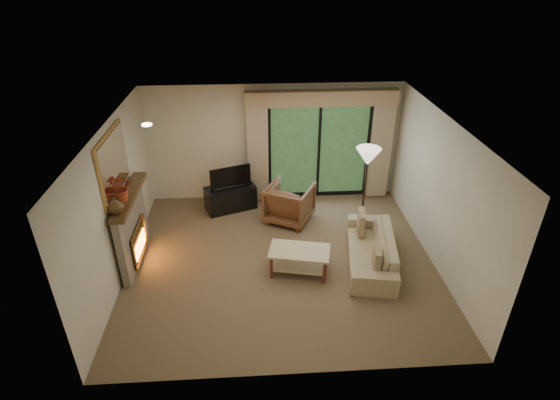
{
  "coord_description": "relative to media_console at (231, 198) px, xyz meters",
  "views": [
    {
      "loc": [
        -0.44,
        -6.43,
        4.88
      ],
      "look_at": [
        0.0,
        0.3,
        1.1
      ],
      "focal_mm": 28.0,
      "sensor_mm": 36.0,
      "label": 1
    }
  ],
  "objects": [
    {
      "name": "branches",
      "position": [
        -1.63,
        -1.99,
        1.35
      ],
      "size": [
        0.48,
        0.43,
        0.5
      ],
      "primitive_type": "imported",
      "rotation": [
        0.0,
        0.0,
        0.09
      ],
      "color": "#A23B21",
      "rests_on": "fireplace"
    },
    {
      "name": "floor_lamp",
      "position": [
        2.68,
        -0.95,
        0.61
      ],
      "size": [
        0.59,
        0.59,
        1.75
      ],
      "primitive_type": null,
      "rotation": [
        0.0,
        0.0,
        0.31
      ],
      "color": "#F9E8CC",
      "rests_on": "floor"
    },
    {
      "name": "pillow_far",
      "position": [
        2.52,
        -1.52,
        0.24
      ],
      "size": [
        0.18,
        0.44,
        0.42
      ],
      "primitive_type": "cube",
      "rotation": [
        0.0,
        0.0,
        -0.17
      ],
      "color": "#523322",
      "rests_on": "sofa"
    },
    {
      "name": "curtain_left",
      "position": [
        0.63,
        0.39,
        0.93
      ],
      "size": [
        0.45,
        0.18,
        2.35
      ],
      "primitive_type": "cube",
      "color": "tan",
      "rests_on": "floor"
    },
    {
      "name": "wall_left",
      "position": [
        -1.77,
        -1.95,
        1.03
      ],
      "size": [
        0.0,
        5.0,
        5.0
      ],
      "primitive_type": "plane",
      "rotation": [
        1.57,
        0.0,
        1.57
      ],
      "color": "beige",
      "rests_on": "ground"
    },
    {
      "name": "sofa",
      "position": [
        2.58,
        -2.1,
        0.02
      ],
      "size": [
        1.11,
        2.1,
        0.58
      ],
      "primitive_type": "imported",
      "rotation": [
        0.0,
        0.0,
        -1.74
      ],
      "color": "tan",
      "rests_on": "floor"
    },
    {
      "name": "curtain_right",
      "position": [
        3.33,
        0.39,
        0.93
      ],
      "size": [
        0.45,
        0.18,
        2.35
      ],
      "primitive_type": "cube",
      "color": "tan",
      "rests_on": "floor"
    },
    {
      "name": "fireplace",
      "position": [
        -1.65,
        -1.75,
        0.42
      ],
      "size": [
        0.24,
        1.7,
        1.37
      ],
      "primitive_type": null,
      "color": "gray",
      "rests_on": "floor"
    },
    {
      "name": "sliding_door",
      "position": [
        1.98,
        0.5,
        0.83
      ],
      "size": [
        2.26,
        0.1,
        2.16
      ],
      "primitive_type": null,
      "color": "black",
      "rests_on": "floor"
    },
    {
      "name": "ceiling",
      "position": [
        0.98,
        -1.95,
        2.33
      ],
      "size": [
        5.5,
        5.5,
        0.0
      ],
      "primitive_type": "plane",
      "rotation": [
        3.14,
        0.0,
        0.0
      ],
      "color": "silver",
      "rests_on": "ground"
    },
    {
      "name": "cornice",
      "position": [
        1.98,
        0.41,
        2.05
      ],
      "size": [
        3.2,
        0.24,
        0.32
      ],
      "primitive_type": "cube",
      "color": "tan",
      "rests_on": "wall_back"
    },
    {
      "name": "wall_right",
      "position": [
        3.73,
        -1.95,
        1.03
      ],
      "size": [
        0.0,
        5.0,
        5.0
      ],
      "primitive_type": "plane",
      "rotation": [
        1.57,
        0.0,
        -1.57
      ],
      "color": "beige",
      "rests_on": "ground"
    },
    {
      "name": "coffee_table",
      "position": [
        1.27,
        -2.3,
        -0.03
      ],
      "size": [
        1.13,
        0.77,
        0.46
      ],
      "primitive_type": null,
      "rotation": [
        0.0,
        0.0,
        -0.21
      ],
      "color": "tan",
      "rests_on": "floor"
    },
    {
      "name": "armchair",
      "position": [
        1.25,
        -0.55,
        0.14
      ],
      "size": [
        1.18,
        1.19,
        0.82
      ],
      "primitive_type": "imported",
      "rotation": [
        0.0,
        0.0,
        2.67
      ],
      "color": "brown",
      "rests_on": "floor"
    },
    {
      "name": "tv",
      "position": [
        0.0,
        0.0,
        0.52
      ],
      "size": [
        0.87,
        0.42,
        0.51
      ],
      "primitive_type": "imported",
      "rotation": [
        0.0,
        0.0,
        0.35
      ],
      "color": "black",
      "rests_on": "media_console"
    },
    {
      "name": "pillow_near",
      "position": [
        2.52,
        -2.67,
        0.24
      ],
      "size": [
        0.18,
        0.42,
        0.41
      ],
      "primitive_type": "cube",
      "rotation": [
        0.0,
        0.0,
        -0.17
      ],
      "color": "#523322",
      "rests_on": "sofa"
    },
    {
      "name": "vase",
      "position": [
        -1.63,
        -2.37,
        1.24
      ],
      "size": [
        0.29,
        0.29,
        0.27
      ],
      "primitive_type": "imported",
      "rotation": [
        0.0,
        0.0,
        0.14
      ],
      "color": "#4A341A",
      "rests_on": "fireplace"
    },
    {
      "name": "wall_back",
      "position": [
        0.98,
        0.55,
        1.03
      ],
      "size": [
        5.0,
        0.0,
        5.0
      ],
      "primitive_type": "plane",
      "rotation": [
        1.57,
        0.0,
        0.0
      ],
      "color": "beige",
      "rests_on": "ground"
    },
    {
      "name": "mirror",
      "position": [
        -1.74,
        -1.75,
        1.68
      ],
      "size": [
        0.07,
        1.45,
        1.02
      ],
      "primitive_type": null,
      "color": "tan",
      "rests_on": "wall_left"
    },
    {
      "name": "floor",
      "position": [
        0.98,
        -1.95,
        -0.27
      ],
      "size": [
        5.5,
        5.5,
        0.0
      ],
      "primitive_type": "plane",
      "color": "brown",
      "rests_on": "ground"
    },
    {
      "name": "wall_front",
      "position": [
        0.98,
        -4.45,
        1.03
      ],
      "size": [
        5.0,
        0.0,
        5.0
      ],
      "primitive_type": "plane",
      "rotation": [
        -1.57,
        0.0,
        0.0
      ],
      "color": "beige",
      "rests_on": "ground"
    },
    {
      "name": "media_console",
      "position": [
        0.0,
        0.0,
        0.0
      ],
      "size": [
        1.17,
        0.82,
        0.53
      ],
      "primitive_type": "cube",
      "rotation": [
        0.0,
        0.0,
        0.35
      ],
      "color": "black",
      "rests_on": "floor"
    }
  ]
}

